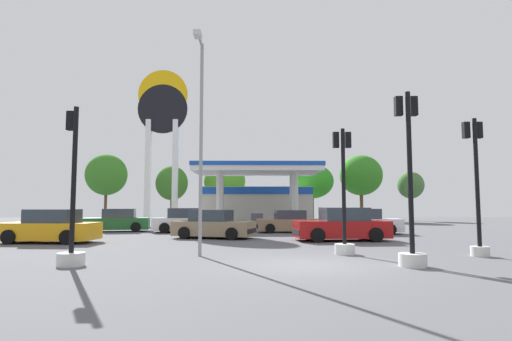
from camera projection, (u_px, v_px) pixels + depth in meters
ground_plane at (309, 265)px, 11.91m from camera, size 90.00×90.00×0.00m
gas_station at (256, 200)px, 36.37m from camera, size 9.61×11.42×4.81m
station_pole_sign at (162, 126)px, 33.23m from camera, size 3.98×0.56×12.64m
car_0 at (288, 222)px, 26.03m from camera, size 3.99×1.98×1.39m
car_1 at (117, 221)px, 26.90m from camera, size 4.36×2.43×1.47m
car_2 at (365, 222)px, 24.80m from camera, size 4.30×2.17×1.50m
car_3 at (187, 221)px, 26.20m from camera, size 4.38×2.21×1.52m
car_4 at (50, 228)px, 18.93m from camera, size 4.39×2.19×1.53m
car_5 at (342, 226)px, 20.06m from camera, size 4.61×2.34×1.60m
car_6 at (213, 225)px, 21.50m from camera, size 4.42×2.76×1.47m
traffic_signal_0 at (411, 210)px, 11.78m from camera, size 0.77×0.77×5.02m
traffic_signal_1 at (477, 199)px, 14.14m from camera, size 0.65×0.66×4.73m
traffic_signal_2 at (72, 225)px, 11.89m from camera, size 0.77×0.77×4.61m
traffic_signal_3 at (344, 210)px, 14.70m from camera, size 0.71×0.71×4.48m
tree_0 at (106, 175)px, 42.88m from camera, size 4.22×4.22×6.99m
tree_1 at (172, 183)px, 44.29m from camera, size 3.43×3.43×5.91m
tree_2 at (225, 181)px, 43.98m from camera, size 4.41×4.41×6.18m
tree_3 at (312, 181)px, 42.76m from camera, size 4.43×4.43×5.94m
tree_4 at (361, 175)px, 44.54m from camera, size 4.56×4.56×7.07m
tree_5 at (411, 185)px, 44.81m from camera, size 2.81×2.81×5.32m
corner_streetlamp at (201, 126)px, 14.15m from camera, size 0.24×1.48×7.40m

